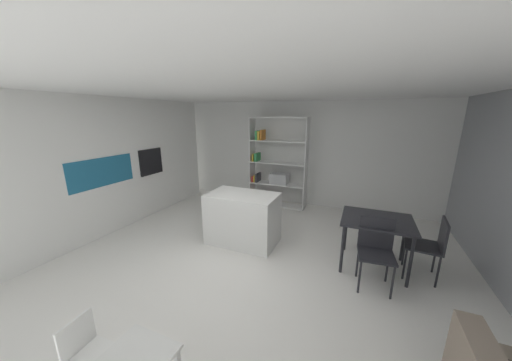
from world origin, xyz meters
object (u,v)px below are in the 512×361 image
kitchen_island (243,218)px  dining_chair_window_side (432,243)px  built_in_oven (151,162)px  dining_table (377,225)px  dining_chair_near (376,246)px  child_chair_left (86,350)px  open_bookshelf (274,168)px

kitchen_island → dining_chair_window_side: 2.85m
built_in_oven → kitchen_island: built_in_oven is taller
dining_table → dining_chair_near: 0.45m
child_chair_left → built_in_oven: bearing=32.1°
open_bookshelf → dining_chair_near: open_bookshelf is taller
kitchen_island → child_chair_left: bearing=-92.1°
child_chair_left → open_bookshelf: bearing=-4.3°
kitchen_island → open_bookshelf: 2.17m
built_in_oven → dining_chair_window_side: bearing=-4.0°
open_bookshelf → dining_chair_window_side: bearing=-34.2°
dining_table → built_in_oven: bearing=175.5°
kitchen_island → open_bookshelf: bearing=93.9°
kitchen_island → dining_chair_window_side: bearing=1.5°
dining_chair_near → dining_table: bearing=83.2°
built_in_oven → child_chair_left: bearing=-53.1°
open_bookshelf → dining_chair_near: bearing=-47.1°
built_in_oven → child_chair_left: 4.10m
kitchen_island → child_chair_left: (-0.10, -2.76, -0.11)m
built_in_oven → dining_chair_near: built_in_oven is taller
kitchen_island → dining_table: 2.16m
open_bookshelf → child_chair_left: bearing=-89.5°
kitchen_island → dining_chair_near: dining_chair_near is taller
built_in_oven → dining_table: built_in_oven is taller
open_bookshelf → child_chair_left: open_bookshelf is taller
child_chair_left → dining_chair_near: bearing=-47.7°
kitchen_island → dining_table: (2.15, 0.08, 0.23)m
kitchen_island → open_bookshelf: open_bookshelf is taller
open_bookshelf → dining_chair_near: size_ratio=2.36×
kitchen_island → dining_chair_window_side: kitchen_island is taller
dining_chair_window_side → dining_chair_near: 0.83m
built_in_oven → dining_table: size_ratio=0.63×
open_bookshelf → dining_chair_near: 3.37m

